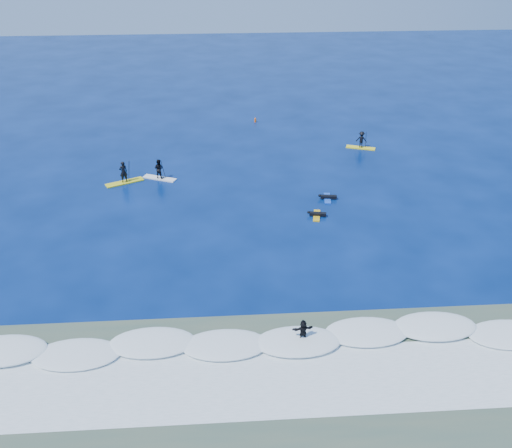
{
  "coord_description": "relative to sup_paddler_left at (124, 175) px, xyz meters",
  "views": [
    {
      "loc": [
        -2.95,
        -34.37,
        21.1
      ],
      "look_at": [
        -0.43,
        2.52,
        0.6
      ],
      "focal_mm": 40.0,
      "sensor_mm": 36.0,
      "label": 1
    }
  ],
  "objects": [
    {
      "name": "breaking_wave",
      "position": [
        11.37,
        -21.85,
        -0.73
      ],
      "size": [
        40.0,
        6.0,
        0.3
      ],
      "primitive_type": "cube",
      "color": "white",
      "rests_on": "ground"
    },
    {
      "name": "prone_paddler_far",
      "position": [
        17.23,
        -4.38,
        -0.59
      ],
      "size": [
        1.55,
        1.99,
        0.41
      ],
      "rotation": [
        0.0,
        0.0,
        1.45
      ],
      "color": "blue",
      "rests_on": "ground"
    },
    {
      "name": "wave_surfer",
      "position": [
        12.65,
        -22.02,
        0.07
      ],
      "size": [
        1.98,
        0.77,
        1.39
      ],
      "rotation": [
        0.0,
        0.0,
        0.13
      ],
      "color": "white",
      "rests_on": "breaking_wave"
    },
    {
      "name": "whitewater",
      "position": [
        11.37,
        -24.85,
        -0.73
      ],
      "size": [
        34.0,
        5.0,
        0.02
      ],
      "primitive_type": "cube",
      "color": "silver",
      "rests_on": "ground"
    },
    {
      "name": "sup_paddler_right",
      "position": [
        22.6,
        6.75,
        0.06
      ],
      "size": [
        2.96,
        1.65,
        2.03
      ],
      "rotation": [
        0.0,
        0.0,
        -0.34
      ],
      "color": "yellow",
      "rests_on": "ground"
    },
    {
      "name": "marker_buoy",
      "position": [
        12.55,
        15.45,
        -0.47
      ],
      "size": [
        0.25,
        0.25,
        0.6
      ],
      "rotation": [
        0.0,
        0.0,
        0.05
      ],
      "color": "#E75814",
      "rests_on": "ground"
    },
    {
      "name": "sup_paddler_left",
      "position": [
        0.0,
        0.0,
        0.0
      ],
      "size": [
        3.34,
        2.23,
        2.33
      ],
      "rotation": [
        0.0,
        0.0,
        0.46
      ],
      "color": "yellow",
      "rests_on": "ground"
    },
    {
      "name": "shallow_water",
      "position": [
        11.37,
        -25.85,
        -0.72
      ],
      "size": [
        90.0,
        13.0,
        0.01
      ],
      "primitive_type": "cube",
      "color": "#3D5345",
      "rests_on": "ground"
    },
    {
      "name": "ground",
      "position": [
        11.37,
        -11.85,
        -0.73
      ],
      "size": [
        160.0,
        160.0,
        0.0
      ],
      "primitive_type": "plane",
      "color": "#031849",
      "rests_on": "ground"
    },
    {
      "name": "prone_paddler_near",
      "position": [
        15.85,
        -7.31,
        -0.59
      ],
      "size": [
        1.51,
        1.96,
        0.4
      ],
      "rotation": [
        0.0,
        0.0,
        1.37
      ],
      "color": "gold",
      "rests_on": "ground"
    },
    {
      "name": "sup_paddler_center",
      "position": [
        3.0,
        0.65,
        0.07
      ],
      "size": [
        3.09,
        1.93,
        2.14
      ],
      "rotation": [
        0.0,
        0.0,
        -0.42
      ],
      "color": "white",
      "rests_on": "ground"
    }
  ]
}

